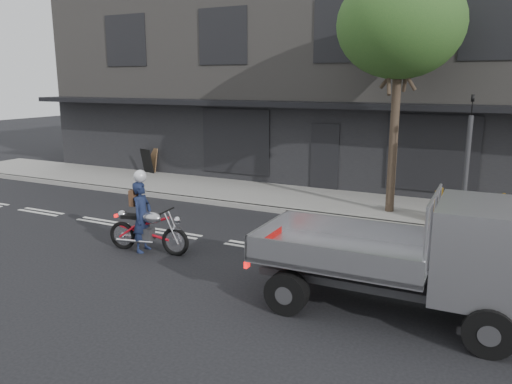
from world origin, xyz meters
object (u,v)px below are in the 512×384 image
object	(u,v)px
motorcycle	(148,229)
sandwich_board	(147,161)
street_tree	(400,25)
rider	(142,217)
flatbed_ute	(462,253)
construction_barrier	(468,209)
traffic_light_pole	(466,170)

from	to	relation	value
motorcycle	sandwich_board	size ratio (longest dim) A/B	2.07
street_tree	rider	world-z (taller)	street_tree
rider	flatbed_ute	distance (m)	6.81
street_tree	flatbed_ute	size ratio (longest dim) A/B	1.47
construction_barrier	sandwich_board	world-z (taller)	sandwich_board
rider	sandwich_board	distance (m)	9.31
traffic_light_pole	motorcycle	bearing A→B (deg)	-142.79
traffic_light_pole	motorcycle	distance (m)	7.93
street_tree	construction_barrier	bearing A→B (deg)	-18.28
rider	construction_barrier	size ratio (longest dim) A/B	1.00
motorcycle	rider	world-z (taller)	rider
flatbed_ute	construction_barrier	bearing A→B (deg)	91.59
traffic_light_pole	construction_barrier	distance (m)	1.07
street_tree	construction_barrier	size ratio (longest dim) A/B	4.18
construction_barrier	traffic_light_pole	bearing A→B (deg)	-128.43
rider	sandwich_board	size ratio (longest dim) A/B	1.64
street_tree	traffic_light_pole	bearing A→B (deg)	-23.03
traffic_light_pole	rider	size ratio (longest dim) A/B	2.16
rider	flatbed_ute	bearing A→B (deg)	-102.02
rider	flatbed_ute	world-z (taller)	flatbed_ute
traffic_light_pole	construction_barrier	world-z (taller)	traffic_light_pole
street_tree	motorcycle	bearing A→B (deg)	-127.23
traffic_light_pole	flatbed_ute	distance (m)	5.35
construction_barrier	street_tree	bearing A→B (deg)	161.72
flatbed_ute	sandwich_board	distance (m)	14.81
rider	traffic_light_pole	bearing A→B (deg)	-60.62
street_tree	traffic_light_pole	size ratio (longest dim) A/B	1.93
construction_barrier	sandwich_board	bearing A→B (deg)	168.74
motorcycle	sandwich_board	xyz separation A→B (m)	(-5.88, 7.34, 0.10)
street_tree	flatbed_ute	distance (m)	7.76
traffic_light_pole	rider	distance (m)	8.02
street_tree	sandwich_board	distance (m)	11.28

